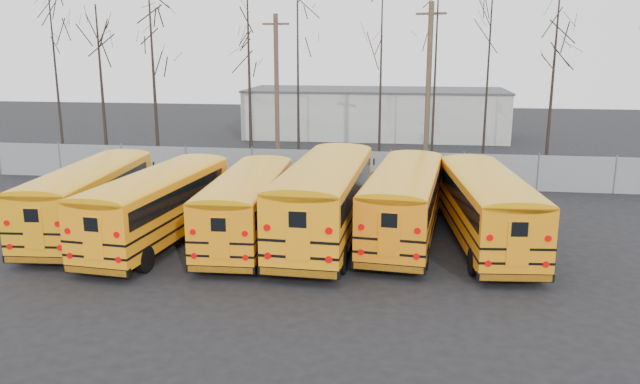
% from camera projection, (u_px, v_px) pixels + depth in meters
% --- Properties ---
extents(ground, '(120.00, 120.00, 0.00)m').
position_uv_depth(ground, '(277.00, 250.00, 24.32)').
color(ground, black).
rests_on(ground, ground).
extents(fence, '(40.00, 0.04, 2.00)m').
position_uv_depth(fence, '(320.00, 167.00, 35.65)').
color(fence, gray).
rests_on(fence, ground).
extents(distant_building, '(22.00, 8.00, 4.00)m').
position_uv_depth(distant_building, '(375.00, 114.00, 54.41)').
color(distant_building, '#BBBBB6').
rests_on(distant_building, ground).
extents(bus_a, '(3.23, 10.80, 2.98)m').
position_uv_depth(bus_a, '(90.00, 193.00, 26.22)').
color(bus_a, black).
rests_on(bus_a, ground).
extents(bus_b, '(3.43, 10.81, 2.98)m').
position_uv_depth(bus_b, '(160.00, 200.00, 25.03)').
color(bus_b, black).
rests_on(bus_b, ground).
extents(bus_c, '(2.78, 10.42, 2.89)m').
position_uv_depth(bus_c, '(248.00, 200.00, 25.18)').
color(bus_c, black).
rests_on(bus_c, ground).
extents(bus_d, '(3.21, 12.07, 3.35)m').
position_uv_depth(bus_d, '(326.00, 193.00, 25.28)').
color(bus_d, black).
rests_on(bus_d, ground).
extents(bus_e, '(3.54, 11.14, 3.07)m').
position_uv_depth(bus_e, '(405.00, 196.00, 25.42)').
color(bus_e, black).
rests_on(bus_e, ground).
extents(bus_f, '(3.52, 10.93, 3.01)m').
position_uv_depth(bus_f, '(487.00, 202.00, 24.58)').
color(bus_f, black).
rests_on(bus_f, ground).
extents(utility_pole_left, '(1.74, 0.31, 9.80)m').
position_uv_depth(utility_pole_left, '(277.00, 88.00, 41.23)').
color(utility_pole_left, brown).
rests_on(utility_pole_left, ground).
extents(utility_pole_right, '(1.80, 0.63, 10.31)m').
position_uv_depth(utility_pole_right, '(428.00, 88.00, 37.61)').
color(utility_pole_right, brown).
rests_on(utility_pole_right, ground).
extents(tree_0, '(0.26, 0.26, 11.25)m').
position_uv_depth(tree_0, '(57.00, 81.00, 39.37)').
color(tree_0, black).
rests_on(tree_0, ground).
extents(tree_1, '(0.26, 0.26, 10.19)m').
position_uv_depth(tree_1, '(102.00, 91.00, 38.19)').
color(tree_1, black).
rests_on(tree_1, ground).
extents(tree_2, '(0.26, 0.26, 10.65)m').
position_uv_depth(tree_2, '(154.00, 87.00, 38.21)').
color(tree_2, black).
rests_on(tree_2, ground).
extents(tree_3, '(0.26, 0.26, 10.70)m').
position_uv_depth(tree_3, '(250.00, 86.00, 38.66)').
color(tree_3, black).
rests_on(tree_3, ground).
extents(tree_4, '(0.26, 0.26, 12.17)m').
position_uv_depth(tree_4, '(298.00, 73.00, 39.04)').
color(tree_4, black).
rests_on(tree_4, ground).
extents(tree_5, '(0.26, 0.26, 11.63)m').
position_uv_depth(tree_5, '(381.00, 79.00, 37.29)').
color(tree_5, black).
rests_on(tree_5, ground).
extents(tree_6, '(0.26, 0.26, 12.95)m').
position_uv_depth(tree_6, '(435.00, 68.00, 36.93)').
color(tree_6, black).
rests_on(tree_6, ground).
extents(tree_7, '(0.26, 0.26, 12.87)m').
position_uv_depth(tree_7, '(488.00, 69.00, 37.69)').
color(tree_7, black).
rests_on(tree_7, ground).
extents(tree_8, '(0.26, 0.26, 11.00)m').
position_uv_depth(tree_8, '(552.00, 86.00, 36.12)').
color(tree_8, black).
rests_on(tree_8, ground).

